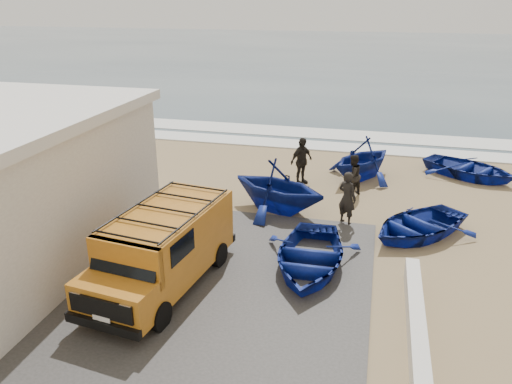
{
  "coord_description": "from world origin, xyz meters",
  "views": [
    {
      "loc": [
        3.75,
        -12.54,
        7.17
      ],
      "look_at": [
        0.11,
        2.12,
        1.2
      ],
      "focal_mm": 35.0,
      "sensor_mm": 36.0,
      "label": 1
    }
  ],
  "objects_px": {
    "fisherman_back": "(301,161)",
    "van": "(164,246)",
    "boat_near_right": "(418,225)",
    "fisherman_middle": "(352,175)",
    "boat_mid_left": "(278,186)",
    "parapet": "(417,335)",
    "boat_far_left": "(363,158)",
    "boat_far_right": "(469,168)",
    "boat_near_left": "(309,256)",
    "fisherman_front": "(347,198)"
  },
  "relations": [
    {
      "from": "fisherman_back",
      "to": "van",
      "type": "bearing_deg",
      "value": -158.78
    },
    {
      "from": "boat_near_right",
      "to": "fisherman_middle",
      "type": "height_order",
      "value": "fisherman_middle"
    },
    {
      "from": "boat_mid_left",
      "to": "fisherman_back",
      "type": "height_order",
      "value": "fisherman_back"
    },
    {
      "from": "parapet",
      "to": "boat_mid_left",
      "type": "bearing_deg",
      "value": 124.33
    },
    {
      "from": "boat_mid_left",
      "to": "fisherman_back",
      "type": "relative_size",
      "value": 1.86
    },
    {
      "from": "fisherman_middle",
      "to": "boat_far_left",
      "type": "bearing_deg",
      "value": -150.31
    },
    {
      "from": "boat_near_right",
      "to": "fisherman_back",
      "type": "relative_size",
      "value": 1.93
    },
    {
      "from": "boat_far_left",
      "to": "boat_far_right",
      "type": "distance_m",
      "value": 4.59
    },
    {
      "from": "boat_far_right",
      "to": "boat_near_left",
      "type": "bearing_deg",
      "value": -177.98
    },
    {
      "from": "boat_far_right",
      "to": "fisherman_middle",
      "type": "height_order",
      "value": "fisherman_middle"
    },
    {
      "from": "van",
      "to": "fisherman_front",
      "type": "xyz_separation_m",
      "value": [
        4.33,
        5.02,
        -0.22
      ]
    },
    {
      "from": "boat_mid_left",
      "to": "fisherman_middle",
      "type": "relative_size",
      "value": 2.23
    },
    {
      "from": "parapet",
      "to": "fisherman_front",
      "type": "height_order",
      "value": "fisherman_front"
    },
    {
      "from": "boat_near_left",
      "to": "fisherman_front",
      "type": "height_order",
      "value": "fisherman_front"
    },
    {
      "from": "boat_far_right",
      "to": "fisherman_front",
      "type": "xyz_separation_m",
      "value": [
        -4.68,
        -5.88,
        0.52
      ]
    },
    {
      "from": "fisherman_front",
      "to": "fisherman_middle",
      "type": "distance_m",
      "value": 2.64
    },
    {
      "from": "boat_near_right",
      "to": "boat_far_right",
      "type": "relative_size",
      "value": 0.97
    },
    {
      "from": "parapet",
      "to": "van",
      "type": "height_order",
      "value": "van"
    },
    {
      "from": "boat_near_right",
      "to": "fisherman_front",
      "type": "distance_m",
      "value": 2.38
    },
    {
      "from": "boat_far_right",
      "to": "fisherman_front",
      "type": "distance_m",
      "value": 7.54
    },
    {
      "from": "van",
      "to": "boat_near_left",
      "type": "distance_m",
      "value": 4.02
    },
    {
      "from": "boat_near_right",
      "to": "boat_far_left",
      "type": "height_order",
      "value": "boat_far_left"
    },
    {
      "from": "boat_far_left",
      "to": "parapet",
      "type": "bearing_deg",
      "value": -46.76
    },
    {
      "from": "boat_mid_left",
      "to": "boat_near_right",
      "type": "bearing_deg",
      "value": -79.0
    },
    {
      "from": "van",
      "to": "boat_mid_left",
      "type": "relative_size",
      "value": 1.43
    },
    {
      "from": "boat_mid_left",
      "to": "boat_near_left",
      "type": "bearing_deg",
      "value": -134.9
    },
    {
      "from": "fisherman_middle",
      "to": "van",
      "type": "bearing_deg",
      "value": 7.76
    },
    {
      "from": "boat_mid_left",
      "to": "fisherman_middle",
      "type": "xyz_separation_m",
      "value": [
        2.45,
        2.16,
        -0.14
      ]
    },
    {
      "from": "parapet",
      "to": "van",
      "type": "bearing_deg",
      "value": 171.0
    },
    {
      "from": "boat_near_left",
      "to": "fisherman_middle",
      "type": "distance_m",
      "value": 6.0
    },
    {
      "from": "fisherman_middle",
      "to": "fisherman_back",
      "type": "bearing_deg",
      "value": -73.64
    },
    {
      "from": "boat_far_right",
      "to": "fisherman_back",
      "type": "xyz_separation_m",
      "value": [
        -6.77,
        -2.45,
        0.57
      ]
    },
    {
      "from": "boat_near_right",
      "to": "fisherman_back",
      "type": "height_order",
      "value": "fisherman_back"
    },
    {
      "from": "fisherman_middle",
      "to": "boat_near_left",
      "type": "bearing_deg",
      "value": 29.83
    },
    {
      "from": "boat_near_right",
      "to": "fisherman_front",
      "type": "xyz_separation_m",
      "value": [
        -2.29,
        0.38,
        0.53
      ]
    },
    {
      "from": "boat_near_left",
      "to": "boat_far_right",
      "type": "relative_size",
      "value": 1.03
    },
    {
      "from": "van",
      "to": "fisherman_front",
      "type": "height_order",
      "value": "van"
    },
    {
      "from": "fisherman_front",
      "to": "van",
      "type": "bearing_deg",
      "value": 81.09
    },
    {
      "from": "van",
      "to": "boat_far_left",
      "type": "relative_size",
      "value": 1.53
    },
    {
      "from": "parapet",
      "to": "fisherman_front",
      "type": "distance_m",
      "value": 6.38
    },
    {
      "from": "boat_far_right",
      "to": "fisherman_middle",
      "type": "xyz_separation_m",
      "value": [
        -4.67,
        -3.25,
        0.41
      ]
    },
    {
      "from": "boat_near_left",
      "to": "boat_far_left",
      "type": "xyz_separation_m",
      "value": [
        1.05,
        7.97,
        0.48
      ]
    },
    {
      "from": "boat_far_left",
      "to": "fisherman_back",
      "type": "distance_m",
      "value": 2.67
    },
    {
      "from": "boat_near_right",
      "to": "van",
      "type": "bearing_deg",
      "value": -103.07
    },
    {
      "from": "parapet",
      "to": "fisherman_back",
      "type": "relative_size",
      "value": 3.11
    },
    {
      "from": "van",
      "to": "fisherman_front",
      "type": "bearing_deg",
      "value": 56.85
    },
    {
      "from": "boat_mid_left",
      "to": "fisherman_back",
      "type": "bearing_deg",
      "value": 14.49
    },
    {
      "from": "boat_near_right",
      "to": "parapet",
      "type": "bearing_deg",
      "value": -51.02
    },
    {
      "from": "boat_near_left",
      "to": "fisherman_back",
      "type": "xyz_separation_m",
      "value": [
        -1.31,
        6.74,
        0.56
      ]
    },
    {
      "from": "van",
      "to": "fisherman_back",
      "type": "xyz_separation_m",
      "value": [
        2.25,
        8.45,
        -0.17
      ]
    }
  ]
}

